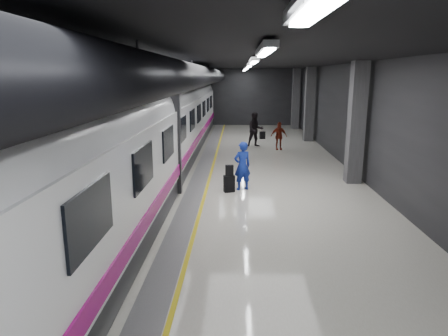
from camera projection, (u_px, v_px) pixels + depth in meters
ground at (233, 196)px, 13.49m from camera, size 40.00×40.00×0.00m
platform_hall at (225, 89)px, 13.63m from camera, size 10.02×40.02×4.51m
train at (134, 135)px, 13.13m from camera, size 3.05×38.00×4.05m
traveler_main at (242, 166)px, 14.09m from camera, size 0.75×0.64×1.73m
suitcase_main at (229, 184)px, 13.92m from camera, size 0.42×0.33×0.60m
shoulder_bag at (229, 170)px, 13.78m from camera, size 0.29×0.18×0.37m
traveler_far_a at (255, 130)px, 22.74m from camera, size 1.08×0.92×1.95m
traveler_far_b at (279, 136)px, 21.79m from camera, size 0.95×0.53×1.52m
suitcase_far at (262, 135)px, 25.65m from camera, size 0.37×0.31×0.47m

